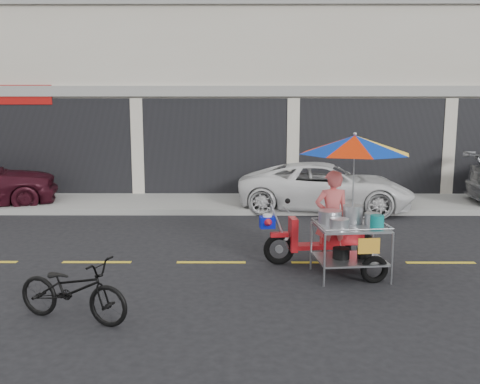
{
  "coord_description": "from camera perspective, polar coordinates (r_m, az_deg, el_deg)",
  "views": [
    {
      "loc": [
        -1.45,
        -8.99,
        2.72
      ],
      "look_at": [
        -1.5,
        0.6,
        1.15
      ],
      "focal_mm": 40.0,
      "sensor_mm": 36.0,
      "label": 1
    }
  ],
  "objects": [
    {
      "name": "sidewalk",
      "position": [
        14.8,
        5.92,
        -1.04
      ],
      "size": [
        45.0,
        3.0,
        0.15
      ],
      "primitive_type": "cube",
      "color": "gray",
      "rests_on": "ground"
    },
    {
      "name": "ground",
      "position": [
        9.51,
        9.14,
        -7.45
      ],
      "size": [
        90.0,
        90.0,
        0.0
      ],
      "primitive_type": "plane",
      "color": "black"
    },
    {
      "name": "food_vendor_rig",
      "position": [
        8.8,
        11.06,
        0.8
      ],
      "size": [
        2.43,
        1.94,
        2.31
      ],
      "rotation": [
        0.0,
        0.0,
        0.11
      ],
      "color": "black",
      "rests_on": "ground"
    },
    {
      "name": "white_pickup",
      "position": [
        14.02,
        9.12,
        0.56
      ],
      "size": [
        4.7,
        2.67,
        1.24
      ],
      "primitive_type": "imported",
      "rotation": [
        0.0,
        0.0,
        1.43
      ],
      "color": "white",
      "rests_on": "ground"
    },
    {
      "name": "near_bicycle",
      "position": [
        7.18,
        -17.41,
        -9.88
      ],
      "size": [
        1.67,
        1.04,
        0.83
      ],
      "primitive_type": "imported",
      "rotation": [
        0.0,
        0.0,
        1.23
      ],
      "color": "black",
      "rests_on": "ground"
    },
    {
      "name": "shophouse_block",
      "position": [
        20.1,
        12.91,
        13.4
      ],
      "size": [
        36.0,
        8.11,
        10.4
      ],
      "color": "beige",
      "rests_on": "ground"
    },
    {
      "name": "centerline",
      "position": [
        9.51,
        9.14,
        -7.43
      ],
      "size": [
        42.0,
        0.1,
        0.01
      ],
      "primitive_type": "cube",
      "color": "gold",
      "rests_on": "ground"
    }
  ]
}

